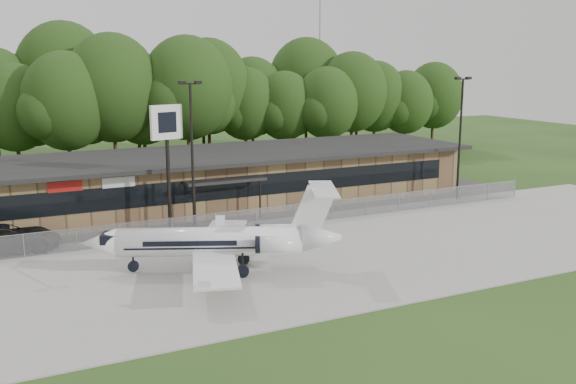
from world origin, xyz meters
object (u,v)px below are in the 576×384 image
terminal (224,177)px  pole_sign (167,136)px  business_jet (219,242)px  suv (6,239)px

terminal → pole_sign: 10.71m
terminal → business_jet: size_ratio=2.92×
business_jet → terminal: bearing=92.0°
business_jet → pole_sign: pole_sign is taller
terminal → suv: terminal is taller
terminal → suv: 18.43m
terminal → suv: (-16.89, -7.26, -1.29)m
business_jet → pole_sign: bearing=114.5°
business_jet → suv: 13.95m
terminal → business_jet: business_jet is taller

